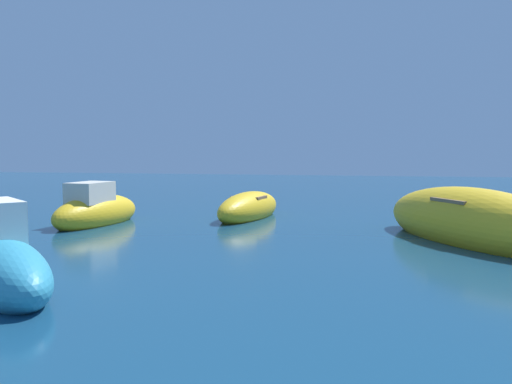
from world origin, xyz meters
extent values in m
ellipsoid|color=gold|center=(-9.59, 13.07, 0.29)|extent=(1.83, 4.06, 1.06)
cube|color=brown|center=(-9.59, 13.07, 0.65)|extent=(1.07, 0.93, 0.08)
ellipsoid|color=gold|center=(-13.60, 10.80, 0.30)|extent=(1.71, 3.75, 1.10)
cube|color=beige|center=(-13.64, 10.51, 0.93)|extent=(1.03, 1.38, 0.60)
ellipsoid|color=gold|center=(-3.51, 9.76, 0.46)|extent=(4.62, 6.08, 1.66)
cube|color=brown|center=(-3.51, 9.76, 0.99)|extent=(1.88, 1.78, 0.08)
camera|label=1|loc=(-5.80, -3.94, 2.23)|focal=39.16mm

